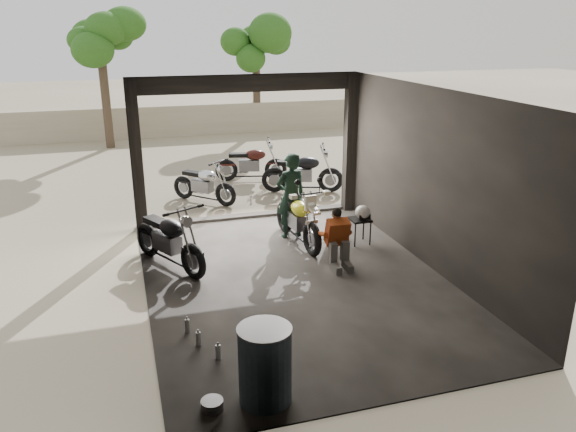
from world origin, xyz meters
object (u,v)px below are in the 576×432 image
mechanic (339,241)px  outside_bike_a (204,181)px  outside_bike_b (251,160)px  stool (360,222)px  helmet (363,212)px  main_bike (298,215)px  rider (291,196)px  sign_post (383,150)px  left_bike (168,235)px  oil_drum (265,366)px  outside_bike_c (302,169)px

mechanic → outside_bike_a: bearing=112.3°
outside_bike_b → stool: outside_bike_b is taller
stool → helmet: helmet is taller
mechanic → main_bike: bearing=106.3°
rider → sign_post: 2.64m
main_bike → rider: (-0.03, 0.38, 0.28)m
main_bike → left_bike: (-2.57, -0.43, 0.01)m
mechanic → outside_bike_b: bearing=93.2°
left_bike → helmet: 3.78m
main_bike → outside_bike_a: main_bike is taller
stool → oil_drum: oil_drum is taller
sign_post → helmet: bearing=-119.8°
outside_bike_b → rider: 4.59m
outside_bike_a → helmet: bearing=-98.8°
left_bike → mechanic: bearing=-45.7°
oil_drum → sign_post: bearing=53.9°
outside_bike_c → rider: rider is taller
main_bike → mechanic: 1.40m
outside_bike_a → sign_post: sign_post is taller
outside_bike_a → oil_drum: outside_bike_a is taller
oil_drum → outside_bike_a: bearing=86.2°
left_bike → stool: bearing=-27.5°
oil_drum → outside_bike_b: bearing=77.6°
helmet → oil_drum: (-3.10, -4.22, -0.20)m
mechanic → oil_drum: (-2.24, -3.30, -0.05)m
left_bike → outside_bike_b: (2.79, 5.38, -0.03)m
outside_bike_a → left_bike: bearing=-151.4°
helmet → sign_post: (1.19, 1.66, 0.83)m
left_bike → outside_bike_a: bearing=44.0°
mechanic → helmet: (0.86, 0.92, 0.16)m
main_bike → sign_post: sign_post is taller
helmet → mechanic: bearing=-130.2°
sign_post → rider: bearing=-154.8°
outside_bike_c → main_bike: bearing=177.9°
main_bike → outside_bike_a: 3.57m
main_bike → mechanic: bearing=-81.3°
outside_bike_c → oil_drum: bearing=176.5°
main_bike → rider: 0.47m
outside_bike_c → helmet: size_ratio=5.94×
outside_bike_b → oil_drum: bearing=-179.5°
rider → mechanic: (0.37, -1.73, -0.37)m
outside_bike_a → mechanic: 4.95m
outside_bike_c → oil_drum: outside_bike_c is taller
sign_post → outside_bike_b: bearing=126.2°
stool → outside_bike_a: bearing=124.6°
left_bike → stool: left_bike is taller
oil_drum → sign_post: sign_post is taller
outside_bike_b → oil_drum: 9.84m
sign_post → left_bike: bearing=-155.7°
mechanic → stool: size_ratio=1.94×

